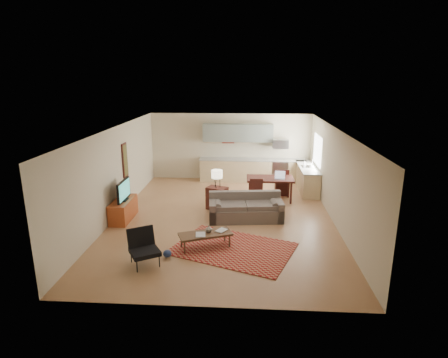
# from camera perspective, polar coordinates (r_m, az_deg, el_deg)

# --- Properties ---
(room) EXTENTS (9.00, 9.00, 9.00)m
(room) POSITION_cam_1_polar(r_m,az_deg,el_deg) (10.95, -0.10, 0.59)
(room) COLOR #A16F48
(room) RESTS_ON ground
(kitchen_counter_back) EXTENTS (4.26, 0.64, 0.92)m
(kitchen_counter_back) POSITION_cam_1_polar(r_m,az_deg,el_deg) (15.20, 4.32, 1.35)
(kitchen_counter_back) COLOR tan
(kitchen_counter_back) RESTS_ON ground
(kitchen_counter_right) EXTENTS (0.64, 2.26, 0.92)m
(kitchen_counter_right) POSITION_cam_1_polar(r_m,az_deg,el_deg) (14.23, 12.57, 0.03)
(kitchen_counter_right) COLOR tan
(kitchen_counter_right) RESTS_ON ground
(kitchen_range) EXTENTS (0.62, 0.62, 0.90)m
(kitchen_range) POSITION_cam_1_polar(r_m,az_deg,el_deg) (15.25, 8.46, 1.24)
(kitchen_range) COLOR #A5A8AD
(kitchen_range) RESTS_ON ground
(kitchen_microwave) EXTENTS (0.62, 0.40, 0.35)m
(kitchen_microwave) POSITION_cam_1_polar(r_m,az_deg,el_deg) (15.04, 8.62, 5.32)
(kitchen_microwave) COLOR #A5A8AD
(kitchen_microwave) RESTS_ON room
(upper_cabinets) EXTENTS (2.80, 0.34, 0.70)m
(upper_cabinets) POSITION_cam_1_polar(r_m,az_deg,el_deg) (15.05, 2.13, 7.04)
(upper_cabinets) COLOR gray
(upper_cabinets) RESTS_ON room
(window_right) EXTENTS (0.02, 1.40, 1.05)m
(window_right) POSITION_cam_1_polar(r_m,az_deg,el_deg) (14.04, 14.04, 4.30)
(window_right) COLOR white
(window_right) RESTS_ON room
(wall_art_left) EXTENTS (0.06, 0.42, 1.10)m
(wall_art_left) POSITION_cam_1_polar(r_m,az_deg,el_deg) (12.38, -14.83, 2.78)
(wall_art_left) COLOR brown
(wall_art_left) RESTS_ON room
(triptych) EXTENTS (1.70, 0.04, 0.50)m
(triptych) POSITION_cam_1_polar(r_m,az_deg,el_deg) (15.24, 0.63, 6.39)
(triptych) COLOR beige
(triptych) RESTS_ON room
(rug) EXTENTS (3.36, 2.86, 0.02)m
(rug) POSITION_cam_1_polar(r_m,az_deg,el_deg) (9.48, 1.36, -10.54)
(rug) COLOR maroon
(rug) RESTS_ON floor
(sofa) EXTENTS (2.36, 1.23, 0.79)m
(sofa) POSITION_cam_1_polar(r_m,az_deg,el_deg) (11.16, 3.34, -4.29)
(sofa) COLOR #5D5249
(sofa) RESTS_ON floor
(coffee_table) EXTENTS (1.41, 0.97, 0.39)m
(coffee_table) POSITION_cam_1_polar(r_m,az_deg,el_deg) (9.47, -2.84, -9.32)
(coffee_table) COLOR #452C1A
(coffee_table) RESTS_ON floor
(book_a) EXTENTS (0.31, 0.37, 0.03)m
(book_a) POSITION_cam_1_polar(r_m,az_deg,el_deg) (9.28, -4.33, -8.49)
(book_a) COLOR maroon
(book_a) RESTS_ON coffee_table
(book_b) EXTENTS (0.48, 0.48, 0.02)m
(book_b) POSITION_cam_1_polar(r_m,az_deg,el_deg) (9.57, -0.92, -7.69)
(book_b) COLOR navy
(book_b) RESTS_ON coffee_table
(vase) EXTENTS (0.23, 0.23, 0.17)m
(vase) POSITION_cam_1_polar(r_m,az_deg,el_deg) (9.43, -2.34, -7.58)
(vase) COLOR black
(vase) RESTS_ON coffee_table
(armchair) EXTENTS (0.98, 0.98, 0.81)m
(armchair) POSITION_cam_1_polar(r_m,az_deg,el_deg) (8.77, -12.03, -10.29)
(armchair) COLOR black
(armchair) RESTS_ON floor
(tv_credenza) EXTENTS (0.51, 1.31, 0.61)m
(tv_credenza) POSITION_cam_1_polar(r_m,az_deg,el_deg) (11.59, -15.09, -4.54)
(tv_credenza) COLOR #963C1B
(tv_credenza) RESTS_ON floor
(tv) EXTENTS (0.10, 1.01, 0.61)m
(tv) POSITION_cam_1_polar(r_m,az_deg,el_deg) (11.38, -15.06, -1.68)
(tv) COLOR black
(tv) RESTS_ON tv_credenza
(console_table) EXTENTS (0.74, 0.63, 0.73)m
(console_table) POSITION_cam_1_polar(r_m,az_deg,el_deg) (12.02, -1.07, -2.94)
(console_table) COLOR #381410
(console_table) RESTS_ON floor
(table_lamp) EXTENTS (0.47, 0.47, 0.58)m
(table_lamp) POSITION_cam_1_polar(r_m,az_deg,el_deg) (11.83, -1.08, 0.08)
(table_lamp) COLOR beige
(table_lamp) RESTS_ON console_table
(dining_table) EXTENTS (1.60, 0.93, 0.80)m
(dining_table) POSITION_cam_1_polar(r_m,az_deg,el_deg) (12.94, 6.98, -1.53)
(dining_table) COLOR #381410
(dining_table) RESTS_ON floor
(dining_chair_near) EXTENTS (0.46, 0.48, 0.90)m
(dining_chair_near) POSITION_cam_1_polar(r_m,az_deg,el_deg) (12.25, 5.00, -2.23)
(dining_chair_near) COLOR #381410
(dining_chair_near) RESTS_ON floor
(dining_chair_far) EXTENTS (0.47, 0.49, 0.97)m
(dining_chair_far) POSITION_cam_1_polar(r_m,az_deg,el_deg) (13.62, 8.78, -0.37)
(dining_chair_far) COLOR #381410
(dining_chair_far) RESTS_ON floor
(laptop) EXTENTS (0.37, 0.29, 0.25)m
(laptop) POSITION_cam_1_polar(r_m,az_deg,el_deg) (12.72, 8.51, 0.58)
(laptop) COLOR #A5A8AD
(laptop) RESTS_ON dining_table
(soap_bottle) EXTENTS (0.12, 0.12, 0.19)m
(soap_bottle) POSITION_cam_1_polar(r_m,az_deg,el_deg) (14.29, 12.17, 2.42)
(soap_bottle) COLOR beige
(soap_bottle) RESTS_ON kitchen_counter_right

